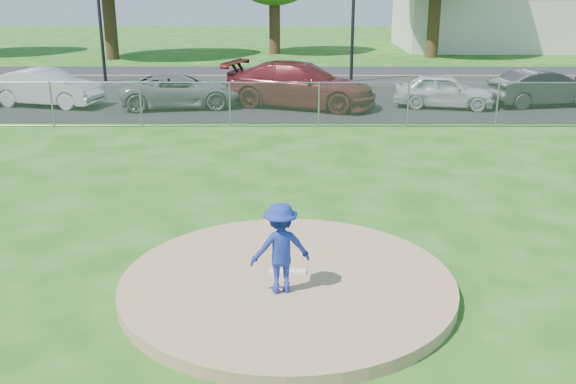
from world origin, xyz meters
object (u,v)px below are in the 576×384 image
object	(u,v)px
commercial_building	(514,17)
parked_car_darkred	(300,85)
parked_car_gray	(181,91)
pitcher	(280,248)
traffic_cone	(139,100)
parked_car_white	(47,88)
parked_car_pearl	(445,91)
traffic_signal_left	(104,10)
parked_car_charcoal	(544,88)

from	to	relation	value
commercial_building	parked_car_darkred	distance (m)	27.35
parked_car_gray	pitcher	bearing A→B (deg)	-173.78
traffic_cone	parked_car_white	bearing A→B (deg)	166.82
parked_car_pearl	parked_car_gray	bearing A→B (deg)	102.13
commercial_building	traffic_cone	size ratio (longest dim) A/B	20.59
pitcher	parked_car_darkred	distance (m)	15.99
commercial_building	pitcher	xyz separation A→B (m)	(-16.10, -38.43, -1.24)
traffic_cone	parked_car_white	distance (m)	3.92
commercial_building	traffic_cone	bearing A→B (deg)	-133.09
traffic_signal_left	pitcher	distance (m)	24.17
traffic_signal_left	traffic_cone	size ratio (longest dim) A/B	7.03
pitcher	parked_car_charcoal	world-z (taller)	pitcher
commercial_building	traffic_cone	world-z (taller)	commercial_building
pitcher	parked_car_darkred	xyz separation A→B (m)	(0.53, 15.99, -0.05)
traffic_cone	parked_car_charcoal	distance (m)	15.76
pitcher	parked_car_darkred	size ratio (longest dim) A/B	0.24
pitcher	parked_car_gray	xyz separation A→B (m)	(-4.11, 15.83, -0.27)
parked_car_darkred	parked_car_pearl	distance (m)	5.59
commercial_building	parked_car_darkred	world-z (taller)	commercial_building
commercial_building	pitcher	size ratio (longest dim) A/B	11.43
traffic_signal_left	parked_car_charcoal	xyz separation A→B (m)	(18.78, -6.22, -2.65)
parked_car_darkred	parked_car_charcoal	bearing A→B (deg)	-69.15
parked_car_pearl	traffic_cone	bearing A→B (deg)	105.07
traffic_signal_left	parked_car_pearl	bearing A→B (deg)	-24.08
parked_car_darkred	parked_car_pearl	world-z (taller)	parked_car_darkred
pitcher	commercial_building	bearing A→B (deg)	-126.35
traffic_signal_left	parked_car_darkred	world-z (taller)	traffic_signal_left
parked_car_charcoal	pitcher	bearing A→B (deg)	136.78
parked_car_gray	parked_car_darkred	bearing A→B (deg)	-96.40
pitcher	parked_car_charcoal	size ratio (longest dim) A/B	0.34
parked_car_gray	parked_car_pearl	bearing A→B (deg)	-98.31
parked_car_white	parked_car_charcoal	xyz separation A→B (m)	(19.53, 0.10, -0.01)
traffic_signal_left	parked_car_white	distance (m)	6.88
traffic_signal_left	pitcher	bearing A→B (deg)	-68.90
commercial_building	parked_car_charcoal	distance (m)	23.06
parked_car_white	parked_car_pearl	distance (m)	15.53
traffic_cone	parked_car_pearl	distance (m)	11.74
parked_car_darkred	parked_car_pearl	size ratio (longest dim) A/B	1.55
parked_car_darkred	parked_car_charcoal	size ratio (longest dim) A/B	1.39
traffic_cone	parked_car_pearl	size ratio (longest dim) A/B	0.21
traffic_cone	parked_car_gray	world-z (taller)	parked_car_gray
pitcher	parked_car_pearl	size ratio (longest dim) A/B	0.38
commercial_building	parked_car_pearl	size ratio (longest dim) A/B	4.29
pitcher	parked_car_charcoal	xyz separation A→B (m)	(10.12, 16.22, -0.21)
traffic_cone	parked_car_charcoal	size ratio (longest dim) A/B	0.19
parked_car_white	parked_car_charcoal	world-z (taller)	parked_car_white
commercial_building	parked_car_gray	xyz separation A→B (m)	(-20.21, -22.60, -1.51)
parked_car_gray	parked_car_pearl	size ratio (longest dim) A/B	1.21
parked_car_pearl	parked_car_charcoal	size ratio (longest dim) A/B	0.90
parked_car_pearl	parked_car_darkred	bearing A→B (deg)	100.55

